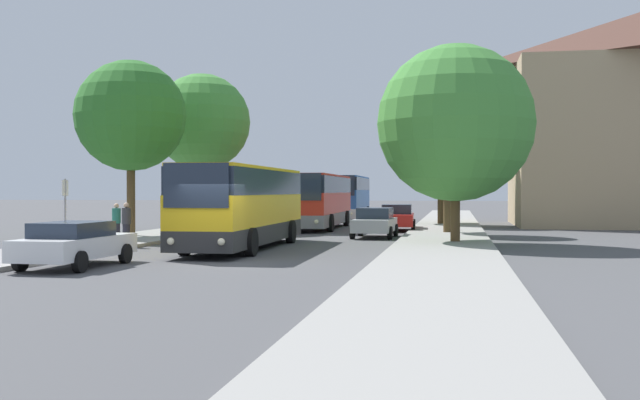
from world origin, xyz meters
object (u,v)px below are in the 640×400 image
Objects in this scene: tree_right_near at (455,123)px; bus_middle at (318,200)px; tree_right_far at (441,147)px; tree_left_far at (202,122)px; bus_rear at (347,197)px; bus_stop_sign at (65,205)px; tree_left_near at (131,116)px; parked_car_left_curb at (75,243)px; parked_car_right_near at (375,222)px; pedestrian_waiting_far at (126,223)px; tree_right_mid at (447,140)px; bus_front at (243,205)px; parked_car_right_far at (397,217)px; pedestrian_waiting_near at (116,222)px.

bus_middle is at bearing 123.64° from tree_right_near.
tree_left_far is at bearing -146.21° from tree_right_far.
bus_middle is 1.07× the size of bus_rear.
tree_left_near is at bearing 96.10° from bus_stop_sign.
bus_middle is at bearing 84.04° from parked_car_left_curb.
bus_middle is at bearing 32.85° from tree_left_far.
parked_car_right_near is at bearing 132.66° from tree_right_near.
parked_car_left_curb is 2.73× the size of pedestrian_waiting_far.
tree_left_far is at bearing -20.75° from parked_car_right_near.
tree_right_mid is at bearing 61.17° from parked_car_left_curb.
bus_front is 1.36× the size of tree_left_near.
bus_front is 22.46m from tree_right_far.
bus_stop_sign is at bearing -83.90° from tree_left_near.
bus_stop_sign is at bearing 54.07° from parked_car_right_far.
parked_car_right_near is (4.38, 7.84, -0.96)m from bus_front.
bus_middle is 2.53× the size of parked_car_right_far.
bus_rear is 2.77× the size of parked_car_right_near.
tree_left_far is (-10.87, -2.34, 5.40)m from parked_car_right_far.
tree_left_far is at bearing 80.96° from tree_left_near.
tree_left_far is 1.26× the size of tree_right_mid.
pedestrian_waiting_far is (-9.23, -7.98, 0.23)m from parked_car_right_near.
pedestrian_waiting_far is at bearing -107.95° from bus_middle.
pedestrian_waiting_far is 0.20× the size of tree_right_near.
tree_left_near reaches higher than bus_front.
parked_car_right_near is 0.58× the size of tree_right_mid.
parked_car_right_near is (4.52, -21.97, -1.07)m from bus_rear.
bus_front is 2.43× the size of parked_car_right_far.
tree_right_mid is (-0.41, 7.12, -0.23)m from tree_right_near.
bus_front is 1.30× the size of tree_left_far.
tree_left_far is at bearing 174.41° from tree_right_mid.
tree_right_far is at bearing -51.59° from bus_rear.
parked_car_right_near is at bearing -62.97° from bus_middle.
tree_left_far is at bearing -148.20° from bus_middle.
tree_right_mid is at bearing 125.43° from parked_car_right_far.
pedestrian_waiting_far is 13.36m from tree_left_far.
tree_right_mid is at bearing 43.32° from bus_stop_sign.
bus_rear is 20.87m from tree_right_mid.
tree_right_near is (8.20, -12.32, 3.40)m from bus_middle.
parked_car_left_curb is (-2.91, -7.88, -0.99)m from bus_front.
tree_left_near is at bearing -159.15° from tree_right_mid.
bus_stop_sign is (-6.27, -18.45, 0.02)m from bus_middle.
tree_left_near reaches higher than tree_right_mid.
parked_car_right_near is at bearing -139.62° from tree_right_mid.
bus_rear reaches higher than bus_front.
pedestrian_waiting_far is 17.18m from tree_right_mid.
parked_car_right_far is at bearing -109.84° from tree_right_far.
pedestrian_waiting_far is (-1.95, 7.74, 0.26)m from parked_car_left_curb.
pedestrian_waiting_near is at bearing -89.44° from tree_left_far.
bus_stop_sign is 27.28m from tree_right_far.
bus_rear is 1.61× the size of tree_right_mid.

